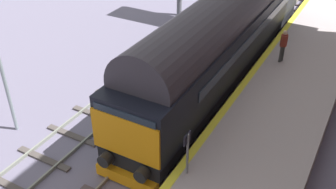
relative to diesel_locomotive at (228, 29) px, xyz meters
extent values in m
plane|color=slate|center=(0.00, -6.32, -2.48)|extent=(140.00, 140.00, 0.00)
cube|color=gray|center=(-0.72, -6.32, -2.41)|extent=(0.07, 60.00, 0.15)
cube|color=gray|center=(0.72, -6.32, -2.41)|extent=(0.07, 60.00, 0.15)
cube|color=#4C3F41|center=(0.00, -8.77, -2.44)|extent=(2.50, 0.26, 0.09)
cube|color=#4C3F41|center=(0.00, -7.54, -2.44)|extent=(2.50, 0.26, 0.09)
cube|color=#4C3F41|center=(0.00, -6.32, -2.44)|extent=(2.50, 0.26, 0.09)
cube|color=#4C3F41|center=(0.00, -5.09, -2.44)|extent=(2.50, 0.26, 0.09)
cube|color=#4C3F41|center=(0.00, -3.87, -2.44)|extent=(2.50, 0.26, 0.09)
cube|color=#4C3F41|center=(0.00, -2.65, -2.44)|extent=(2.50, 0.26, 0.09)
cube|color=#4C3F41|center=(0.00, -1.42, -2.44)|extent=(2.50, 0.26, 0.09)
cube|color=#4C3F41|center=(0.00, -0.20, -2.44)|extent=(2.50, 0.26, 0.09)
cube|color=#4C3F41|center=(0.00, 1.03, -2.44)|extent=(2.50, 0.26, 0.09)
cube|color=#4C3F41|center=(0.00, 2.25, -2.44)|extent=(2.50, 0.26, 0.09)
cube|color=#4C3F41|center=(0.00, 3.48, -2.44)|extent=(2.50, 0.26, 0.09)
cube|color=#4C3F41|center=(0.00, 4.70, -2.44)|extent=(2.50, 0.26, 0.09)
cube|color=#4C3F41|center=(0.00, 5.93, -2.44)|extent=(2.50, 0.26, 0.09)
cube|color=#4C3F41|center=(0.00, 7.15, -2.44)|extent=(2.50, 0.26, 0.09)
cube|color=#4C3F41|center=(0.00, 8.38, -2.44)|extent=(2.50, 0.26, 0.09)
cube|color=#4C3F41|center=(0.00, 9.60, -2.44)|extent=(2.50, 0.26, 0.09)
cube|color=#4C3F41|center=(0.00, 10.82, -2.44)|extent=(2.50, 0.26, 0.09)
cube|color=#4C3F41|center=(0.00, 12.05, -2.44)|extent=(2.50, 0.26, 0.09)
cube|color=gray|center=(-4.20, -6.32, -2.41)|extent=(0.07, 60.00, 0.15)
cube|color=gray|center=(-2.77, -6.32, -2.41)|extent=(0.07, 60.00, 0.15)
cube|color=#49423F|center=(-3.49, -11.18, -2.44)|extent=(2.50, 0.26, 0.09)
cube|color=#49423F|center=(-3.49, -9.56, -2.44)|extent=(2.50, 0.26, 0.09)
cube|color=#49423F|center=(-3.49, -7.94, -2.44)|extent=(2.50, 0.26, 0.09)
cube|color=#49423F|center=(-3.49, -6.32, -2.44)|extent=(2.50, 0.26, 0.09)
cube|color=#49423F|center=(-3.49, -4.70, -2.44)|extent=(2.50, 0.26, 0.09)
cube|color=#49423F|center=(-3.49, -3.08, -2.44)|extent=(2.50, 0.26, 0.09)
cube|color=#49423F|center=(-3.49, -1.45, -2.44)|extent=(2.50, 0.26, 0.09)
cube|color=#49423F|center=(-3.49, 0.17, -2.44)|extent=(2.50, 0.26, 0.09)
cube|color=#49423F|center=(-3.49, 1.79, -2.44)|extent=(2.50, 0.26, 0.09)
cube|color=#49423F|center=(-3.49, 3.41, -2.44)|extent=(2.50, 0.26, 0.09)
cube|color=#49423F|center=(-3.49, 5.03, -2.44)|extent=(2.50, 0.26, 0.09)
cube|color=#49423F|center=(-3.49, 6.65, -2.44)|extent=(2.50, 0.26, 0.09)
cube|color=#49423F|center=(-3.49, 8.28, -2.44)|extent=(2.50, 0.26, 0.09)
cube|color=#49423F|center=(-3.49, 9.90, -2.44)|extent=(2.50, 0.26, 0.09)
cube|color=#A49797|center=(3.60, -6.32, -1.98)|extent=(4.00, 44.00, 1.00)
cube|color=yellow|center=(1.75, -6.32, -1.48)|extent=(0.30, 44.00, 0.01)
cube|color=black|center=(0.00, 0.04, -1.66)|extent=(2.56, 17.97, 0.60)
cube|color=black|center=(0.00, 0.04, -0.31)|extent=(2.70, 17.97, 2.10)
cylinder|color=#322D36|center=(0.00, 0.04, 0.92)|extent=(2.56, 16.53, 2.57)
cube|color=orange|center=(0.00, -8.99, -0.46)|extent=(2.65, 0.08, 1.58)
cube|color=#232D3D|center=(0.00, -8.97, 0.27)|extent=(2.38, 0.04, 0.64)
cube|color=#232D3D|center=(1.37, 0.04, -0.01)|extent=(0.04, 12.58, 0.44)
cylinder|color=black|center=(-0.75, -9.20, -1.56)|extent=(0.48, 0.35, 0.48)
cylinder|color=black|center=(0.75, -9.20, -1.56)|extent=(0.48, 0.35, 0.48)
cube|color=orange|center=(0.00, -9.05, -2.20)|extent=(2.43, 0.36, 0.47)
cylinder|color=black|center=(0.00, -7.35, -1.96)|extent=(1.64, 1.04, 1.04)
cylinder|color=black|center=(0.00, -6.25, -1.96)|extent=(1.64, 1.04, 1.04)
cylinder|color=black|center=(0.00, -5.15, -1.96)|extent=(1.64, 1.04, 1.04)
cylinder|color=black|center=(0.00, 5.22, -1.96)|extent=(1.64, 1.04, 1.04)
cylinder|color=black|center=(0.00, 6.32, -1.96)|extent=(1.64, 1.04, 1.04)
cylinder|color=black|center=(0.00, 7.42, -1.96)|extent=(1.64, 1.04, 1.04)
cylinder|color=gray|center=(-5.83, -8.70, 0.05)|extent=(0.14, 0.14, 5.07)
cylinder|color=slate|center=(2.05, -8.48, -0.66)|extent=(0.08, 0.08, 1.62)
cube|color=black|center=(2.02, -8.48, -0.03)|extent=(0.05, 0.44, 0.36)
cube|color=white|center=(1.99, -8.48, -0.03)|extent=(0.01, 0.20, 0.24)
cylinder|color=#363635|center=(2.57, 0.71, -1.05)|extent=(0.13, 0.13, 0.84)
cylinder|color=#363635|center=(2.63, 0.90, -1.05)|extent=(0.13, 0.13, 0.84)
cylinder|color=maroon|center=(2.60, 0.81, -0.35)|extent=(0.42, 0.42, 0.56)
sphere|color=tan|center=(2.60, 0.81, 0.06)|extent=(0.22, 0.22, 0.22)
cylinder|color=maroon|center=(2.54, 0.60, -0.35)|extent=(0.09, 0.09, 0.52)
cylinder|color=maroon|center=(2.66, 1.01, -0.35)|extent=(0.09, 0.09, 0.52)
camera|label=1|loc=(6.10, -17.06, 7.72)|focal=41.92mm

